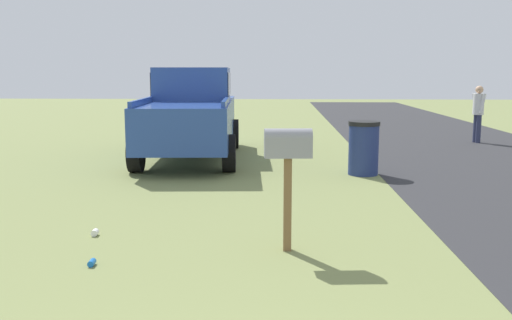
# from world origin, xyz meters

# --- Properties ---
(mailbox) EXTENTS (0.24, 0.54, 1.38)m
(mailbox) POSITION_xyz_m (4.77, -0.18, 1.11)
(mailbox) COLOR brown
(mailbox) RESTS_ON ground
(pickup_truck) EXTENTS (5.52, 2.37, 2.09)m
(pickup_truck) POSITION_xyz_m (11.69, 1.97, 1.10)
(pickup_truck) COLOR #284793
(pickup_truck) RESTS_ON ground
(trash_bin) EXTENTS (0.61, 0.61, 1.05)m
(trash_bin) POSITION_xyz_m (9.58, -1.72, 0.53)
(trash_bin) COLOR navy
(trash_bin) RESTS_ON ground
(pedestrian) EXTENTS (0.48, 0.30, 1.61)m
(pedestrian) POSITION_xyz_m (14.77, -5.67, 0.92)
(pedestrian) COLOR #2D3351
(pedestrian) RESTS_ON ground
(litter_cup_midfield_a) EXTENTS (0.10, 0.09, 0.08)m
(litter_cup_midfield_a) POSITION_xyz_m (5.24, 2.18, 0.04)
(litter_cup_midfield_a) COLOR white
(litter_cup_midfield_a) RESTS_ON ground
(litter_can_far_scatter) EXTENTS (0.12, 0.07, 0.07)m
(litter_can_far_scatter) POSITION_xyz_m (4.16, 1.86, 0.03)
(litter_can_far_scatter) COLOR blue
(litter_can_far_scatter) RESTS_ON ground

